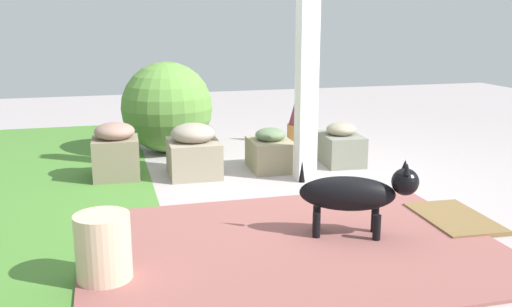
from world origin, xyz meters
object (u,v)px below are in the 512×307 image
Objects in this scene: stone_planter_mid at (194,151)px; round_shrub at (167,107)px; ceramic_urn at (103,248)px; dog at (356,193)px; porch_pillar at (307,49)px; stone_planter_far at (116,152)px; terracotta_pot_spiky at (301,112)px; stone_planter_nearest at (341,146)px; stone_planter_near at (270,151)px; doormat at (454,218)px.

round_shrub is (0.93, 0.11, 0.23)m from stone_planter_mid.
dog is at bearing -81.26° from ceramic_urn.
porch_pillar is 4.38× the size of stone_planter_mid.
stone_planter_far is (0.45, 1.49, -0.83)m from porch_pillar.
round_shrub is 2.47× the size of ceramic_urn.
terracotta_pot_spiky is 2.65m from dog.
round_shrub is at bearing 90.55° from terracotta_pot_spiky.
stone_planter_nearest is 0.67m from stone_planter_near.
doormat is at bearing -175.39° from terracotta_pot_spiky.
terracotta_pot_spiky is at bearing 4.34° from stone_planter_nearest.
round_shrub reaches higher than stone_planter_far.
ceramic_urn is at bearing 176.58° from stone_planter_far.
stone_planter_nearest is 1.73m from round_shrub.
porch_pillar reaches higher than stone_planter_near.
stone_planter_far reaches higher than doormat.
stone_planter_far is (0.03, 1.98, 0.06)m from stone_planter_nearest.
dog is (-1.67, -0.04, 0.12)m from stone_planter_near.
porch_pillar reaches higher than round_shrub.
dog is 0.81m from doormat.
doormat is at bearing -147.27° from round_shrub.
round_shrub is at bearing 32.73° from doormat.
terracotta_pot_spiky is (0.01, -1.39, -0.11)m from round_shrub.
stone_planter_near is 1.23m from round_shrub.
stone_planter_near is 1.68m from dog.
stone_planter_near is at bearing 1.52° from dog.
stone_planter_mid reaches higher than stone_planter_near.
stone_planter_nearest is 1.02× the size of stone_planter_mid.
ceramic_urn is at bearing 158.17° from stone_planter_mid.
stone_planter_mid is at bearing 92.16° from stone_planter_nearest.
porch_pillar is 3.25× the size of doormat.
stone_planter_far is at bearing 82.90° from stone_planter_mid.
round_shrub is at bearing 58.84° from stone_planter_nearest.
terracotta_pot_spiky reaches higher than stone_planter_near.
stone_planter_near is (0.39, 0.18, -0.90)m from porch_pillar.
stone_planter_mid is 0.70× the size of terracotta_pot_spiky.
stone_planter_nearest is at bearing -87.84° from stone_planter_mid.
stone_planter_near is 1.00× the size of stone_planter_far.
stone_planter_far reaches higher than stone_planter_near.
stone_planter_near reaches higher than ceramic_urn.
round_shrub is (0.85, -0.52, 0.22)m from stone_planter_far.
dog is at bearing 159.71° from stone_planter_nearest.
stone_planter_far is 1.31× the size of ceramic_urn.
terracotta_pot_spiky is at bearing -12.18° from dog.
round_shrub is (1.30, 0.97, -0.62)m from porch_pillar.
porch_pillar is 5.92× the size of ceramic_urn.
stone_planter_mid reaches higher than doormat.
porch_pillar is 1.27m from stone_planter_mid.
doormat is (-1.62, -2.12, -0.21)m from stone_planter_far.
ceramic_urn is at bearing 167.13° from round_shrub.
porch_pillar is 1.56m from terracotta_pot_spiky.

